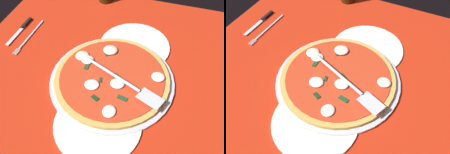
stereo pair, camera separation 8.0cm
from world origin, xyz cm
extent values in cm
cube|color=red|center=(0.00, 0.00, -0.40)|extent=(107.33, 107.33, 0.80)
cube|color=silver|center=(-48.78, 0.00, 0.05)|extent=(9.76, 9.76, 0.10)
cube|color=silver|center=(-48.78, 19.51, 0.05)|extent=(9.76, 9.76, 0.10)
cube|color=silver|center=(-39.03, -29.27, 0.05)|extent=(9.76, 9.76, 0.10)
cube|color=silver|center=(-39.03, -9.76, 0.05)|extent=(9.76, 9.76, 0.10)
cube|color=silver|center=(-39.03, 9.76, 0.05)|extent=(9.76, 9.76, 0.10)
cube|color=silver|center=(-29.27, -39.03, 0.05)|extent=(9.76, 9.76, 0.10)
cube|color=silver|center=(-29.27, -19.51, 0.05)|extent=(9.76, 9.76, 0.10)
cube|color=silver|center=(-29.27, 0.00, 0.05)|extent=(9.76, 9.76, 0.10)
cube|color=silver|center=(-29.27, 19.51, 0.05)|extent=(9.76, 9.76, 0.10)
cube|color=silver|center=(-19.51, -48.78, 0.05)|extent=(9.76, 9.76, 0.10)
cube|color=silver|center=(-19.51, -29.27, 0.05)|extent=(9.76, 9.76, 0.10)
cube|color=silver|center=(-19.51, -9.76, 0.05)|extent=(9.76, 9.76, 0.10)
cube|color=silver|center=(-19.51, 9.76, 0.05)|extent=(9.76, 9.76, 0.10)
cube|color=silver|center=(-19.51, 29.27, 0.05)|extent=(9.76, 9.76, 0.10)
cube|color=silver|center=(-9.76, -39.03, 0.05)|extent=(9.76, 9.76, 0.10)
cube|color=silver|center=(-9.76, -19.51, 0.05)|extent=(9.76, 9.76, 0.10)
cube|color=silver|center=(-9.76, 0.00, 0.05)|extent=(9.76, 9.76, 0.10)
cube|color=silver|center=(-9.76, 19.51, 0.05)|extent=(9.76, 9.76, 0.10)
cube|color=silver|center=(0.00, -29.27, 0.05)|extent=(9.76, 9.76, 0.10)
cube|color=silver|center=(0.00, -9.76, 0.05)|extent=(9.76, 9.76, 0.10)
cube|color=silver|center=(0.00, 9.76, 0.05)|extent=(9.76, 9.76, 0.10)
cube|color=silver|center=(0.00, 29.27, 0.05)|extent=(9.76, 9.76, 0.10)
cube|color=silver|center=(9.76, -19.51, 0.05)|extent=(9.76, 9.76, 0.10)
cube|color=silver|center=(9.76, 0.00, 0.05)|extent=(9.76, 9.76, 0.10)
cube|color=silver|center=(9.76, 19.51, 0.05)|extent=(9.76, 9.76, 0.10)
cube|color=silver|center=(19.51, -9.76, 0.05)|extent=(9.76, 9.76, 0.10)
cube|color=silver|center=(19.51, 9.76, 0.05)|extent=(9.76, 9.76, 0.10)
cube|color=silver|center=(29.27, -19.51, 0.05)|extent=(9.76, 9.76, 0.10)
cylinder|color=silver|center=(-2.79, -0.89, 0.75)|extent=(40.45, 40.45, 1.30)
cylinder|color=white|center=(-21.23, 2.10, 0.60)|extent=(25.89, 25.89, 1.00)
cylinder|color=white|center=(13.69, -0.10, 0.60)|extent=(25.28, 25.28, 1.00)
cylinder|color=gold|center=(-2.79, -0.89, 1.98)|extent=(37.20, 37.20, 1.17)
cylinder|color=red|center=(-2.79, -0.89, 2.71)|extent=(33.90, 33.90, 0.30)
ellipsoid|color=white|center=(2.74, -5.76, 3.27)|extent=(4.20, 4.60, 0.80)
ellipsoid|color=white|center=(-6.47, 13.32, 3.35)|extent=(4.09, 4.25, 0.96)
ellipsoid|color=white|center=(10.39, 2.37, 3.28)|extent=(4.33, 3.92, 0.83)
ellipsoid|color=white|center=(-8.16, -13.31, 3.36)|extent=(4.61, 4.61, 0.98)
ellipsoid|color=white|center=(-6.93, -10.87, 3.30)|extent=(4.07, 4.28, 0.88)
ellipsoid|color=silver|center=(0.14, 1.73, 3.33)|extent=(4.11, 4.49, 0.94)
ellipsoid|color=#F0E7CE|center=(-13.61, -4.88, 3.47)|extent=(4.74, 5.00, 1.21)
cube|color=#1C3F24|center=(-0.41, -3.87, 3.01)|extent=(2.20, 1.29, 0.30)
cube|color=#1F4322|center=(-4.18, -10.09, 3.01)|extent=(2.68, 1.53, 0.30)
cube|color=#1B3E25|center=(-2.71, 0.97, 3.01)|extent=(3.12, 3.62, 0.30)
cube|color=#224E28|center=(-12.07, -5.01, 3.01)|extent=(2.96, 3.00, 0.30)
cube|color=#133B19|center=(7.05, -3.13, 3.01)|extent=(2.13, 2.71, 0.30)
cube|color=#1E4525|center=(4.65, 4.64, 3.01)|extent=(1.91, 3.36, 0.30)
cube|color=silver|center=(3.23, 12.69, 4.22)|extent=(7.04, 8.63, 0.30)
cylinder|color=silver|center=(-2.28, -0.72, 4.57)|extent=(9.11, 20.28, 1.00)
cube|color=white|center=(-15.66, -40.43, 0.40)|extent=(16.35, 12.29, 0.60)
cube|color=silver|center=(-15.60, -37.74, 0.83)|extent=(17.79, 0.99, 0.25)
cube|color=silver|center=(-5.23, -38.63, 0.83)|extent=(3.00, 0.29, 0.25)
cube|color=silver|center=(-5.22, -38.19, 0.83)|extent=(3.00, 0.29, 0.25)
cube|color=silver|center=(-5.21, -37.75, 0.83)|extent=(3.00, 0.29, 0.25)
cube|color=silver|center=(-5.20, -37.31, 0.83)|extent=(3.00, 0.29, 0.25)
cube|color=black|center=(-20.87, -43.00, 1.10)|extent=(6.90, 1.35, 0.80)
cube|color=silver|center=(-13.14, -43.17, 0.83)|extent=(12.06, 1.67, 0.25)
camera|label=1|loc=(46.50, 14.56, 63.12)|focal=39.67mm
camera|label=2|loc=(43.54, 21.96, 63.12)|focal=39.67mm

